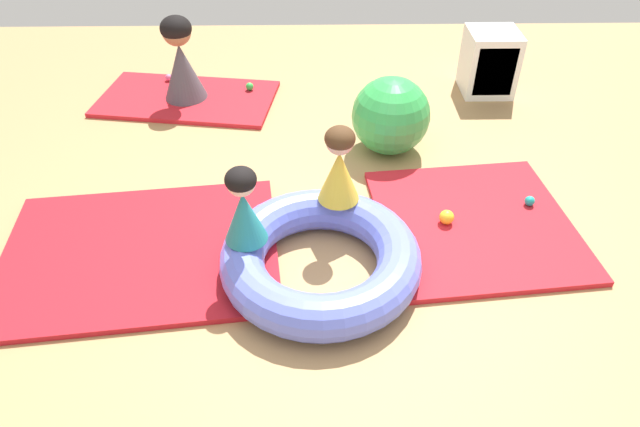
% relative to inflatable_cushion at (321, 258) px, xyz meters
% --- Properties ---
extents(ground_plane, '(8.00, 8.00, 0.00)m').
position_rel_inflatable_cushion_xyz_m(ground_plane, '(0.14, 0.06, -0.13)').
color(ground_plane, tan).
extents(gym_mat_far_right, '(1.37, 1.40, 0.04)m').
position_rel_inflatable_cushion_xyz_m(gym_mat_far_right, '(1.03, 0.43, -0.11)').
color(gym_mat_far_right, red).
rests_on(gym_mat_far_right, ground).
extents(gym_mat_near_left, '(1.82, 1.45, 0.04)m').
position_rel_inflatable_cushion_xyz_m(gym_mat_near_left, '(-1.12, 0.19, -0.11)').
color(gym_mat_near_left, '#B21923').
rests_on(gym_mat_near_left, ground).
extents(gym_mat_near_right, '(1.65, 1.06, 0.04)m').
position_rel_inflatable_cushion_xyz_m(gym_mat_near_right, '(-1.16, 2.23, -0.11)').
color(gym_mat_near_right, red).
rests_on(gym_mat_near_right, ground).
extents(inflatable_cushion, '(1.19, 1.19, 0.26)m').
position_rel_inflatable_cushion_xyz_m(inflatable_cushion, '(0.00, 0.00, 0.00)').
color(inflatable_cushion, '#6070E5').
rests_on(inflatable_cushion, ground).
extents(child_in_yellow, '(0.36, 0.36, 0.51)m').
position_rel_inflatable_cushion_xyz_m(child_in_yellow, '(0.12, 0.41, 0.38)').
color(child_in_yellow, yellow).
rests_on(child_in_yellow, inflatable_cushion).
extents(child_in_teal, '(0.34, 0.34, 0.48)m').
position_rel_inflatable_cushion_xyz_m(child_in_teal, '(-0.43, 0.04, 0.37)').
color(child_in_teal, teal).
rests_on(child_in_teal, inflatable_cushion).
extents(adult_seated, '(0.44, 0.44, 0.73)m').
position_rel_inflatable_cushion_xyz_m(adult_seated, '(-1.16, 2.23, 0.26)').
color(adult_seated, '#4C4751').
rests_on(adult_seated, gym_mat_near_right).
extents(play_ball_pink, '(0.06, 0.06, 0.06)m').
position_rel_inflatable_cushion_xyz_m(play_ball_pink, '(-1.38, 2.55, -0.06)').
color(play_ball_pink, pink).
rests_on(play_ball_pink, gym_mat_near_right).
extents(play_ball_yellow, '(0.10, 0.10, 0.10)m').
position_rel_inflatable_cushion_xyz_m(play_ball_yellow, '(0.83, 0.42, -0.04)').
color(play_ball_yellow, yellow).
rests_on(play_ball_yellow, gym_mat_far_right).
extents(play_ball_teal, '(0.07, 0.07, 0.07)m').
position_rel_inflatable_cushion_xyz_m(play_ball_teal, '(1.44, 0.60, -0.06)').
color(play_ball_teal, teal).
rests_on(play_ball_teal, gym_mat_far_right).
extents(play_ball_green, '(0.07, 0.07, 0.07)m').
position_rel_inflatable_cushion_xyz_m(play_ball_green, '(-0.60, 2.35, -0.06)').
color(play_ball_green, green).
rests_on(play_ball_green, gym_mat_near_right).
extents(exercise_ball_large, '(0.60, 0.60, 0.60)m').
position_rel_inflatable_cushion_xyz_m(exercise_ball_large, '(0.56, 1.38, 0.17)').
color(exercise_ball_large, green).
rests_on(exercise_ball_large, ground).
extents(storage_cube, '(0.44, 0.44, 0.56)m').
position_rel_inflatable_cushion_xyz_m(storage_cube, '(1.57, 2.36, 0.15)').
color(storage_cube, white).
rests_on(storage_cube, ground).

